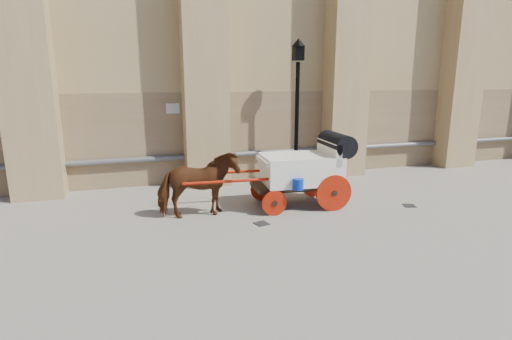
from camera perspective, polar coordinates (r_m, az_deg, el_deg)
name	(u,v)px	position (r m, az deg, el deg)	size (l,w,h in m)	color
ground	(272,216)	(10.31, 2.29, -6.54)	(90.00, 90.00, 0.00)	gray
horse	(198,185)	(10.08, -8.27, -2.14)	(0.90, 1.98, 1.68)	#5C3113
carriage	(306,167)	(10.99, 7.13, 0.41)	(4.62, 1.67, 1.99)	black
street_lamp	(297,107)	(13.34, 5.88, 8.88)	(0.44, 0.44, 4.69)	black
drain_grate_near	(262,224)	(9.76, 0.79, -7.65)	(0.32, 0.32, 0.01)	black
drain_grate_far	(409,206)	(11.86, 21.03, -4.77)	(0.32, 0.32, 0.01)	black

